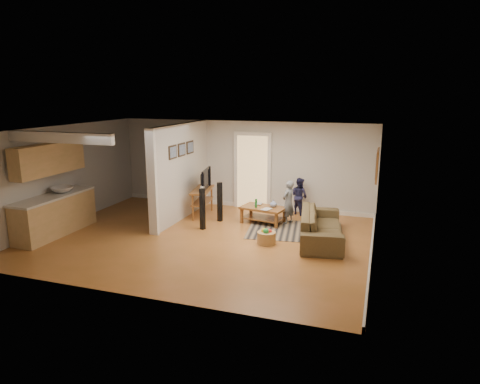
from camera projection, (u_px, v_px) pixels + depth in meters
name	position (u px, v px, depth m)	size (l,w,h in m)	color
ground	(203.00, 238.00, 9.87)	(7.50, 7.50, 0.00)	#8F5A24
room_shell	(168.00, 170.00, 10.26)	(7.54, 6.02, 2.52)	silver
area_rug	(295.00, 231.00, 10.41)	(2.27, 1.66, 0.01)	black
sofa	(321.00, 240.00, 9.76)	(2.31, 0.90, 0.67)	#473823
coffee_table	(264.00, 210.00, 10.95)	(1.20, 0.83, 0.65)	brown
tv_console	(203.00, 191.00, 11.54)	(0.66, 1.25, 1.02)	brown
speaker_left	(202.00, 209.00, 10.42)	(0.10, 0.10, 1.02)	black
speaker_right	(220.00, 202.00, 11.08)	(0.10, 0.10, 1.03)	black
toy_basket	(266.00, 237.00, 9.49)	(0.41, 0.41, 0.37)	#A27246
child	(288.00, 223.00, 11.01)	(0.41, 0.27, 1.12)	slate
toddler	(299.00, 214.00, 11.83)	(0.50, 0.39, 1.03)	#222247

